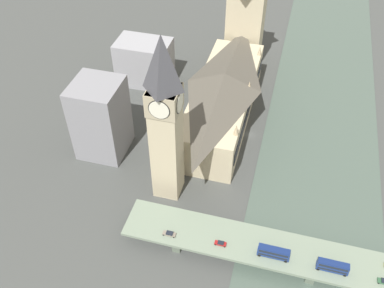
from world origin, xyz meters
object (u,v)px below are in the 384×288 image
Objects in this scene: road_bridge at (313,259)px; double_decker_bus_rear at (333,266)px; victoria_tower at (246,20)px; car_northbound_lead at (384,281)px; double_decker_bus_lead at (274,252)px; car_southbound_lead at (220,243)px; parliament_hall at (223,97)px; clock_tower at (165,120)px; car_northbound_tail at (169,234)px.

double_decker_bus_rear reaches higher than road_bridge.
victoria_tower is 137.88m from road_bridge.
double_decker_bus_rear is 2.55× the size of car_northbound_lead.
car_southbound_lead is (18.70, -0.02, -1.97)m from double_decker_bus_lead.
parliament_hall is 104.33m from car_northbound_lead.
car_northbound_tail is (-8.47, 25.85, -31.20)m from clock_tower.
road_bridge is 51.46m from car_northbound_tail.
clock_tower is 107.27m from victoria_tower.
double_decker_bus_rear reaches higher than car_southbound_lead.
car_northbound_lead is at bearing 163.13° from clock_tower.
victoria_tower is 13.42× the size of car_northbound_lead.
parliament_hall is 57.65m from clock_tower.
clock_tower is 6.49× the size of double_decker_bus_lead.
car_northbound_lead is (-71.29, 131.10, -19.02)m from victoria_tower.
car_northbound_tail is (51.25, 4.25, 1.85)m from road_bridge.
car_northbound_tail is at bearing 87.57° from parliament_hall.
victoria_tower is 142.88m from double_decker_bus_rear.
victoria_tower is (0.06, -55.14, 12.47)m from parliament_hall.
victoria_tower is 5.27× the size of double_decker_bus_rear.
victoria_tower is (-11.67, -105.94, -12.15)m from clock_tower.
victoria_tower reaches higher than car_northbound_lead.
car_northbound_lead is 55.64m from car_southbound_lead.
double_decker_bus_lead is at bearing 104.70° from victoria_tower.
double_decker_bus_rear is at bearing 179.57° from double_decker_bus_lead.
parliament_hall is 7.46× the size of double_decker_bus_lead.
double_decker_bus_lead is 2.68× the size of car_northbound_lead.
parliament_hall is 83.29m from double_decker_bus_lead.
car_southbound_lead is (-27.31, 24.95, -31.22)m from clock_tower.
car_southbound_lead is at bearing -0.22° from car_northbound_lead.
car_northbound_lead reaches higher than car_southbound_lead.
clock_tower is 92.12m from car_northbound_lead.
clock_tower reaches higher than victoria_tower.
car_northbound_tail is (74.48, 0.69, -0.02)m from car_northbound_lead.
double_decker_bus_rear is 38.67m from car_southbound_lead.
clock_tower reaches higher than double_decker_bus_lead.
car_northbound_lead is at bearing 179.71° from double_decker_bus_lead.
double_decker_bus_lead is at bearing -178.66° from car_northbound_tail.
clock_tower is 17.41× the size of car_northbound_lead.
car_southbound_lead is at bearing 5.91° from road_bridge.
clock_tower is 71.59m from road_bridge.
road_bridge is (-59.72, 21.60, -33.04)m from clock_tower.
double_decker_bus_lead is at bearing -0.43° from double_decker_bus_rear.
car_northbound_lead is at bearing 133.16° from parliament_hall.
car_northbound_tail is (37.54, 0.88, -1.95)m from double_decker_bus_lead.
double_decker_bus_lead reaches higher than double_decker_bus_rear.
double_decker_bus_lead is at bearing 151.51° from clock_tower.
double_decker_bus_lead is 2.65× the size of car_southbound_lead.
double_decker_bus_rear is (-54.27, 131.06, -17.14)m from victoria_tower.
car_northbound_lead is (-17.02, 0.04, -1.88)m from double_decker_bus_rear.
road_bridge is at bearing -8.72° from car_northbound_lead.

